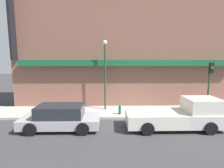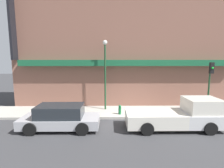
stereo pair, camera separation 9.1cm
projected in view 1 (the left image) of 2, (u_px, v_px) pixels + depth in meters
name	position (u px, v px, depth m)	size (l,w,h in m)	color
ground_plane	(133.00, 119.00, 12.41)	(80.00, 80.00, 0.00)	#38383A
sidewalk	(130.00, 112.00, 13.90)	(36.00, 3.02, 0.17)	#ADA89E
building	(127.00, 43.00, 16.06)	(19.80, 3.80, 11.53)	brown
pickup_truck	(180.00, 115.00, 10.70)	(5.76, 2.17, 1.89)	silver
parked_car	(61.00, 117.00, 10.57)	(4.69, 2.07, 1.50)	#ADADB2
fire_hydrant	(120.00, 110.00, 12.98)	(0.21, 0.21, 0.71)	#196633
street_lamp	(105.00, 67.00, 13.85)	(0.36, 0.36, 5.55)	#1E4728
traffic_light	(210.00, 79.00, 12.77)	(0.28, 0.42, 3.84)	#1E4728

